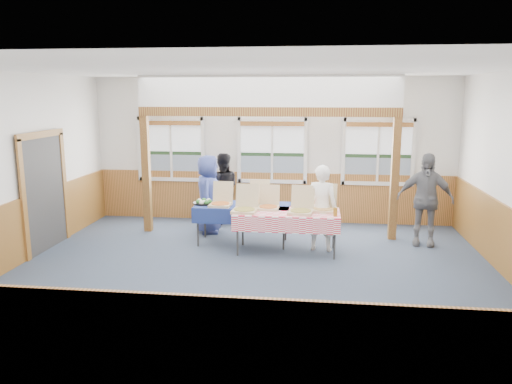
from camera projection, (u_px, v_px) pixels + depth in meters
floor at (252, 274)px, 7.98m from camera, size 8.00×8.00×0.00m
ceiling at (252, 69)px, 7.36m from camera, size 8.00×8.00×0.00m
wall_back at (272, 150)px, 11.08m from camera, size 8.00×0.00×8.00m
wall_front at (200, 241)px, 4.26m from camera, size 8.00×0.00×8.00m
wall_left at (10, 171)px, 8.14m from camera, size 0.00×8.00×8.00m
wainscot_back at (272, 197)px, 11.26m from camera, size 7.98×0.05×1.10m
wainscot_front at (203, 352)px, 4.49m from camera, size 7.98×0.05×1.10m
wainscot_left at (17, 233)px, 8.34m from camera, size 0.05×6.98×1.10m
cased_opening at (44, 193)px, 9.12m from camera, size 0.06×1.30×2.10m
window_left at (171, 146)px, 11.29m from camera, size 1.56×0.10×1.46m
window_mid at (272, 147)px, 11.02m from camera, size 1.56×0.10×1.46m
window_right at (378, 148)px, 10.75m from camera, size 1.56×0.10×1.46m
post_left at (146, 174)px, 10.28m from camera, size 0.15×0.15×2.40m
post_right at (395, 179)px, 9.69m from camera, size 0.15×0.15×2.40m
cross_beam at (267, 112)px, 9.74m from camera, size 5.15×0.18×0.18m
table_left at (243, 208)px, 9.50m from camera, size 1.96×1.53×0.76m
table_right at (287, 215)px, 8.96m from camera, size 1.97×1.07×0.76m
pizza_box_a at (221, 202)px, 9.42m from camera, size 0.41×0.50×0.43m
pizza_box_b at (261, 200)px, 9.59m from camera, size 0.49×0.56×0.43m
pizza_box_c at (245, 208)px, 8.94m from camera, size 0.46×0.55×0.46m
pizza_box_d at (269, 205)px, 9.17m from camera, size 0.38×0.46×0.41m
pizza_box_e at (301, 209)px, 8.84m from camera, size 0.47×0.56×0.46m
pizza_box_f at (324, 207)px, 9.00m from camera, size 0.49×0.57×0.46m
veggie_tray at (204, 202)px, 9.57m from camera, size 0.41×0.41×0.09m
drink_glass at (335, 212)px, 8.60m from camera, size 0.07×0.07×0.15m
woman_white at (321, 208)px, 9.06m from camera, size 0.64×0.48×1.59m
woman_black at (222, 189)px, 10.97m from camera, size 0.87×0.75×1.57m
man_blue at (208, 194)px, 10.25m from camera, size 0.59×0.84×1.62m
person_grey at (425, 199)px, 9.39m from camera, size 1.09×0.62×1.76m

